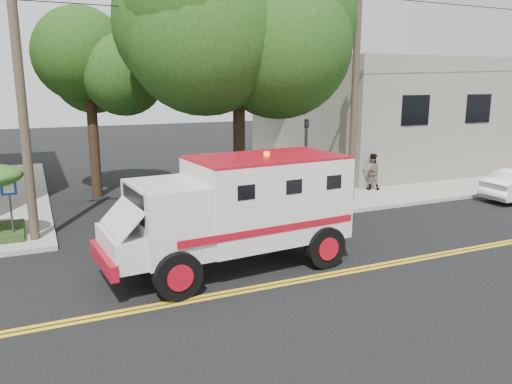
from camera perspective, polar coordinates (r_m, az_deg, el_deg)
name	(u,v)px	position (r m, az deg, el deg)	size (l,w,h in m)	color
ground	(283,283)	(12.70, 3.14, -10.39)	(100.00, 100.00, 0.00)	black
sidewalk_ne	(380,165)	(30.85, 13.99, 3.01)	(17.00, 17.00, 0.15)	gray
building_right	(398,112)	(31.85, 15.88, 8.77)	(14.00, 12.00, 6.00)	slate
utility_pole_left	(21,97)	(16.38, -25.25, 9.79)	(0.28, 0.28, 9.00)	#382D23
utility_pole_right	(355,93)	(20.31, 11.23, 11.01)	(0.28, 0.28, 9.00)	#382D23
tree_main	(253,15)	(18.29, -0.33, 19.59)	(6.08, 5.70, 9.85)	black
tree_left	(97,62)	(22.34, -17.71, 13.93)	(4.48, 4.20, 7.70)	black
tree_right	(295,62)	(29.81, 4.52, 14.64)	(4.80, 4.50, 8.20)	black
traffic_signal	(306,157)	(18.64, 5.71, 4.05)	(0.15, 0.18, 3.60)	#3F3F42
accessibility_sign	(10,202)	(16.94, -26.29, -0.99)	(0.45, 0.10, 2.02)	#3F3F42
armored_truck	(239,206)	(13.27, -1.99, -1.63)	(6.74, 3.10, 2.99)	silver
pedestrian_a	(327,180)	(20.71, 8.09, 1.42)	(0.63, 0.41, 1.73)	gray
pedestrian_b	(372,171)	(23.17, 13.09, 2.30)	(0.80, 0.63, 1.65)	gray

